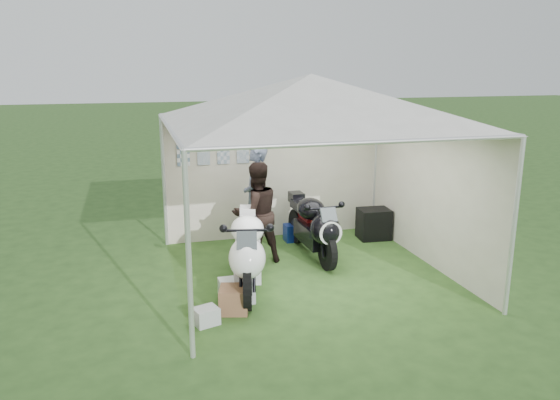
% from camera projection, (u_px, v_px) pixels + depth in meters
% --- Properties ---
extents(ground, '(80.00, 80.00, 0.00)m').
position_uv_depth(ground, '(309.00, 274.00, 8.39)').
color(ground, '#2A491C').
rests_on(ground, ground).
extents(canopy_tent, '(5.66, 5.66, 3.00)m').
position_uv_depth(canopy_tent, '(310.00, 104.00, 7.79)').
color(canopy_tent, silver).
rests_on(canopy_tent, ground).
extents(motorcycle_white, '(0.78, 2.15, 1.07)m').
position_uv_depth(motorcycle_white, '(248.00, 250.00, 7.66)').
color(motorcycle_white, black).
rests_on(motorcycle_white, ground).
extents(motorcycle_black, '(0.49, 2.04, 1.00)m').
position_uv_depth(motorcycle_black, '(314.00, 225.00, 8.97)').
color(motorcycle_black, black).
rests_on(motorcycle_black, ground).
extents(paddock_stand, '(0.42, 0.27, 0.31)m').
position_uv_depth(paddock_stand, '(296.00, 232.00, 9.92)').
color(paddock_stand, '#1634AD').
rests_on(paddock_stand, ground).
extents(person_dark_jacket, '(0.92, 0.79, 1.65)m').
position_uv_depth(person_dark_jacket, '(256.00, 213.00, 8.68)').
color(person_dark_jacket, black).
rests_on(person_dark_jacket, ground).
extents(person_blue_jacket, '(0.53, 0.73, 1.84)m').
position_uv_depth(person_blue_jacket, '(256.00, 196.00, 9.39)').
color(person_blue_jacket, slate).
rests_on(person_blue_jacket, ground).
extents(equipment_box, '(0.59, 0.48, 0.56)m').
position_uv_depth(equipment_box, '(374.00, 224.00, 10.01)').
color(equipment_box, black).
rests_on(equipment_box, ground).
extents(crate_0, '(0.46, 0.36, 0.30)m').
position_uv_depth(crate_0, '(237.00, 291.00, 7.38)').
color(crate_0, '#B8BCC1').
rests_on(crate_0, ground).
extents(crate_1, '(0.45, 0.45, 0.33)m').
position_uv_depth(crate_1, '(234.00, 300.00, 7.07)').
color(crate_1, brown).
rests_on(crate_1, ground).
extents(crate_2, '(0.35, 0.32, 0.21)m').
position_uv_depth(crate_2, '(206.00, 316.00, 6.74)').
color(crate_2, '#B3B8BC').
rests_on(crate_2, ground).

